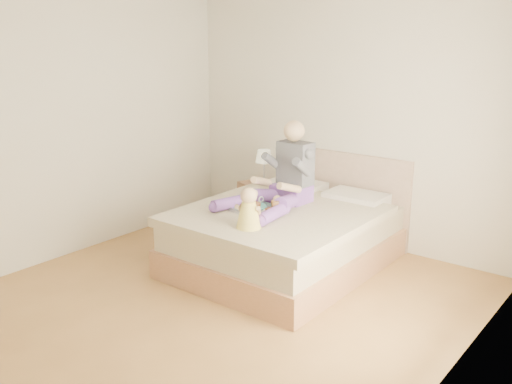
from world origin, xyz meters
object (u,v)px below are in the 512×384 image
Objects in this scene: nightstand at (259,204)px; tray at (257,208)px; bed at (289,234)px; adult at (284,180)px; baby at (249,211)px.

nightstand is 0.88× the size of tray.
bed is 0.49m from tray.
adult is at bearing 95.24° from tray.
nightstand is at bearing 105.01° from baby.
baby is at bearing -46.52° from tray.
adult reaches higher than tray.
nightstand is 0.50× the size of adult.
bed is 3.65× the size of tray.
nightstand is at bearing 141.48° from bed.
adult reaches higher than nightstand.
baby reaches higher than tray.
nightstand is at bearing 140.93° from tray.
adult is at bearing -21.02° from nightstand.
nightstand is 1.42× the size of baby.
baby is (0.18, -0.78, -0.10)m from adult.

